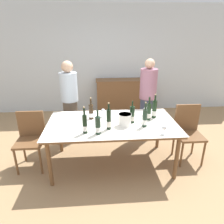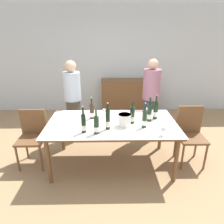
{
  "view_description": "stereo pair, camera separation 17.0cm",
  "coord_description": "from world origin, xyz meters",
  "px_view_note": "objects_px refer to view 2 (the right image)",
  "views": [
    {
      "loc": [
        -0.22,
        -2.85,
        2.06
      ],
      "look_at": [
        0.0,
        0.0,
        0.94
      ],
      "focal_mm": 32.0,
      "sensor_mm": 36.0,
      "label": 1
    },
    {
      "loc": [
        -0.05,
        -2.86,
        2.06
      ],
      "look_at": [
        0.0,
        0.0,
        0.94
      ],
      "focal_mm": 32.0,
      "sensor_mm": 36.0,
      "label": 2
    }
  ],
  "objects_px": {
    "chair_right_end": "(190,131)",
    "wine_glass_0": "(104,111)",
    "wine_bottle_4": "(149,113)",
    "wine_bottle_0": "(156,111)",
    "person_guest_left": "(150,101)",
    "wine_glass_1": "(163,129)",
    "dining_table": "(112,126)",
    "chair_left_end": "(33,134)",
    "wine_bottle_5": "(84,124)",
    "sideboard_cabinet": "(128,97)",
    "wine_glass_2": "(147,110)",
    "wine_bottle_7": "(92,112)",
    "wine_bottle_1": "(144,119)",
    "wine_bottle_3": "(132,116)",
    "wine_bottle_6": "(108,120)",
    "wine_bottle_2": "(96,126)",
    "person_host": "(73,102)",
    "ice_bucket": "(125,120)"
  },
  "relations": [
    {
      "from": "wine_bottle_7",
      "to": "wine_bottle_0",
      "type": "bearing_deg",
      "value": -1.73
    },
    {
      "from": "ice_bucket",
      "to": "wine_bottle_1",
      "type": "xyz_separation_m",
      "value": [
        0.29,
        -0.07,
        0.03
      ]
    },
    {
      "from": "sideboard_cabinet",
      "to": "wine_bottle_0",
      "type": "xyz_separation_m",
      "value": [
        0.22,
        -2.2,
        0.43
      ]
    },
    {
      "from": "wine_bottle_0",
      "to": "wine_glass_1",
      "type": "height_order",
      "value": "wine_bottle_0"
    },
    {
      "from": "sideboard_cabinet",
      "to": "wine_bottle_3",
      "type": "height_order",
      "value": "wine_bottle_3"
    },
    {
      "from": "wine_glass_0",
      "to": "person_guest_left",
      "type": "relative_size",
      "value": 0.09
    },
    {
      "from": "wine_bottle_1",
      "to": "chair_right_end",
      "type": "distance_m",
      "value": 0.93
    },
    {
      "from": "chair_right_end",
      "to": "wine_glass_0",
      "type": "bearing_deg",
      "value": 173.13
    },
    {
      "from": "chair_left_end",
      "to": "dining_table",
      "type": "bearing_deg",
      "value": -3.67
    },
    {
      "from": "ice_bucket",
      "to": "wine_bottle_4",
      "type": "xyz_separation_m",
      "value": [
        0.41,
        0.18,
        0.03
      ]
    },
    {
      "from": "chair_right_end",
      "to": "wine_bottle_1",
      "type": "bearing_deg",
      "value": -162.54
    },
    {
      "from": "chair_left_end",
      "to": "person_host",
      "type": "xyz_separation_m",
      "value": [
        0.55,
        0.81,
        0.27
      ]
    },
    {
      "from": "wine_bottle_7",
      "to": "chair_right_end",
      "type": "height_order",
      "value": "wine_bottle_7"
    },
    {
      "from": "sideboard_cabinet",
      "to": "wine_bottle_1",
      "type": "height_order",
      "value": "wine_bottle_1"
    },
    {
      "from": "wine_bottle_5",
      "to": "wine_bottle_7",
      "type": "height_order",
      "value": "wine_bottle_5"
    },
    {
      "from": "dining_table",
      "to": "wine_bottle_3",
      "type": "distance_m",
      "value": 0.36
    },
    {
      "from": "wine_bottle_4",
      "to": "wine_bottle_7",
      "type": "xyz_separation_m",
      "value": [
        -0.92,
        0.11,
        -0.01
      ]
    },
    {
      "from": "wine_glass_0",
      "to": "wine_bottle_0",
      "type": "bearing_deg",
      "value": -7.43
    },
    {
      "from": "wine_bottle_1",
      "to": "chair_right_end",
      "type": "bearing_deg",
      "value": 17.46
    },
    {
      "from": "sideboard_cabinet",
      "to": "wine_bottle_3",
      "type": "bearing_deg",
      "value": -94.28
    },
    {
      "from": "wine_glass_1",
      "to": "person_host",
      "type": "bearing_deg",
      "value": 137.33
    },
    {
      "from": "dining_table",
      "to": "wine_bottle_6",
      "type": "height_order",
      "value": "wine_bottle_6"
    },
    {
      "from": "dining_table",
      "to": "wine_bottle_4",
      "type": "distance_m",
      "value": 0.63
    },
    {
      "from": "wine_bottle_1",
      "to": "person_host",
      "type": "xyz_separation_m",
      "value": [
        -1.23,
        1.07,
        -0.08
      ]
    },
    {
      "from": "wine_bottle_2",
      "to": "wine_bottle_6",
      "type": "height_order",
      "value": "wine_bottle_6"
    },
    {
      "from": "sideboard_cabinet",
      "to": "wine_bottle_0",
      "type": "bearing_deg",
      "value": -84.24
    },
    {
      "from": "wine_glass_2",
      "to": "chair_right_end",
      "type": "xyz_separation_m",
      "value": [
        0.7,
        -0.19,
        -0.31
      ]
    },
    {
      "from": "sideboard_cabinet",
      "to": "chair_left_end",
      "type": "xyz_separation_m",
      "value": [
        -1.79,
        -2.27,
        0.07
      ]
    },
    {
      "from": "wine_bottle_6",
      "to": "ice_bucket",
      "type": "bearing_deg",
      "value": 24.27
    },
    {
      "from": "wine_bottle_1",
      "to": "wine_bottle_5",
      "type": "bearing_deg",
      "value": -170.55
    },
    {
      "from": "sideboard_cabinet",
      "to": "wine_glass_2",
      "type": "relative_size",
      "value": 10.06
    },
    {
      "from": "wine_bottle_6",
      "to": "chair_left_end",
      "type": "distance_m",
      "value": 1.33
    },
    {
      "from": "wine_bottle_1",
      "to": "wine_glass_1",
      "type": "distance_m",
      "value": 0.34
    },
    {
      "from": "person_host",
      "to": "wine_bottle_6",
      "type": "bearing_deg",
      "value": -58.3
    },
    {
      "from": "dining_table",
      "to": "chair_left_end",
      "type": "height_order",
      "value": "chair_left_end"
    },
    {
      "from": "dining_table",
      "to": "person_guest_left",
      "type": "xyz_separation_m",
      "value": [
        0.78,
        0.89,
        0.12
      ]
    },
    {
      "from": "wine_bottle_5",
      "to": "wine_glass_0",
      "type": "bearing_deg",
      "value": 64.77
    },
    {
      "from": "wine_bottle_7",
      "to": "chair_right_end",
      "type": "relative_size",
      "value": 0.38
    },
    {
      "from": "wine_glass_1",
      "to": "wine_bottle_4",
      "type": "bearing_deg",
      "value": 100.53
    },
    {
      "from": "wine_bottle_4",
      "to": "person_guest_left",
      "type": "xyz_separation_m",
      "value": [
        0.19,
        0.82,
        -0.07
      ]
    },
    {
      "from": "wine_bottle_6",
      "to": "wine_bottle_2",
      "type": "bearing_deg",
      "value": -138.86
    },
    {
      "from": "wine_bottle_6",
      "to": "wine_glass_2",
      "type": "xyz_separation_m",
      "value": [
        0.67,
        0.49,
        -0.04
      ]
    },
    {
      "from": "chair_left_end",
      "to": "sideboard_cabinet",
      "type": "bearing_deg",
      "value": 51.64
    },
    {
      "from": "dining_table",
      "to": "wine_bottle_4",
      "type": "xyz_separation_m",
      "value": [
        0.6,
        0.07,
        0.19
      ]
    },
    {
      "from": "wine_glass_0",
      "to": "chair_left_end",
      "type": "relative_size",
      "value": 0.15
    },
    {
      "from": "dining_table",
      "to": "wine_glass_1",
      "type": "distance_m",
      "value": 0.83
    },
    {
      "from": "wine_bottle_2",
      "to": "wine_glass_1",
      "type": "bearing_deg",
      "value": -4.76
    },
    {
      "from": "wine_bottle_7",
      "to": "chair_left_end",
      "type": "xyz_separation_m",
      "value": [
        -0.98,
        -0.1,
        -0.34
      ]
    },
    {
      "from": "wine_bottle_4",
      "to": "wine_bottle_0",
      "type": "bearing_deg",
      "value": 35.54
    },
    {
      "from": "chair_left_end",
      "to": "person_host",
      "type": "bearing_deg",
      "value": 55.87
    }
  ]
}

